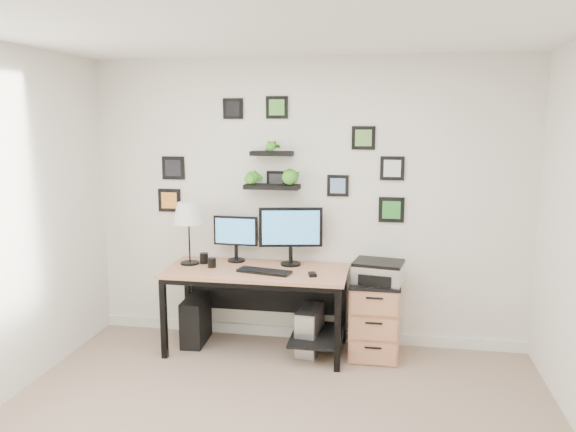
% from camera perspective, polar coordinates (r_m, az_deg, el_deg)
% --- Properties ---
extents(room, '(4.00, 4.00, 4.00)m').
position_cam_1_polar(room, '(5.44, 1.78, -11.78)').
color(room, tan).
rests_on(room, ground).
extents(desk, '(1.60, 0.70, 0.75)m').
position_cam_1_polar(desk, '(5.01, -2.76, -6.72)').
color(desk, tan).
rests_on(desk, ground).
extents(monitor_left, '(0.42, 0.17, 0.42)m').
position_cam_1_polar(monitor_left, '(5.19, -5.33, -1.95)').
color(monitor_left, black).
rests_on(monitor_left, desk).
extents(monitor_right, '(0.56, 0.22, 0.53)m').
position_cam_1_polar(monitor_right, '(5.01, 0.28, -1.56)').
color(monitor_right, black).
rests_on(monitor_right, desk).
extents(keyboard, '(0.49, 0.24, 0.02)m').
position_cam_1_polar(keyboard, '(4.85, -2.43, -5.64)').
color(keyboard, black).
rests_on(keyboard, desk).
extents(mouse, '(0.09, 0.11, 0.03)m').
position_cam_1_polar(mouse, '(4.75, 2.49, -5.95)').
color(mouse, black).
rests_on(mouse, desk).
extents(table_lamp, '(0.28, 0.28, 0.57)m').
position_cam_1_polar(table_lamp, '(5.11, -10.07, 0.14)').
color(table_lamp, black).
rests_on(table_lamp, desk).
extents(mug, '(0.07, 0.07, 0.08)m').
position_cam_1_polar(mug, '(5.05, -7.74, -4.73)').
color(mug, black).
rests_on(mug, desk).
extents(pen_cup, '(0.08, 0.08, 0.10)m').
position_cam_1_polar(pen_cup, '(5.19, -8.53, -4.26)').
color(pen_cup, black).
rests_on(pen_cup, desk).
extents(pc_tower_black, '(0.21, 0.43, 0.42)m').
position_cam_1_polar(pc_tower_black, '(5.35, -9.34, -10.42)').
color(pc_tower_black, black).
rests_on(pc_tower_black, ground).
extents(pc_tower_grey, '(0.22, 0.43, 0.41)m').
position_cam_1_polar(pc_tower_grey, '(5.09, 2.21, -11.51)').
color(pc_tower_grey, gray).
rests_on(pc_tower_grey, ground).
extents(file_cabinet, '(0.43, 0.53, 0.67)m').
position_cam_1_polar(file_cabinet, '(5.05, 8.77, -10.20)').
color(file_cabinet, tan).
rests_on(file_cabinet, ground).
extents(printer, '(0.45, 0.39, 0.19)m').
position_cam_1_polar(printer, '(4.88, 9.16, -5.62)').
color(printer, silver).
rests_on(printer, file_cabinet).
extents(wall_decor, '(2.30, 0.18, 1.11)m').
position_cam_1_polar(wall_decor, '(5.06, -1.08, 5.13)').
color(wall_decor, black).
rests_on(wall_decor, ground).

